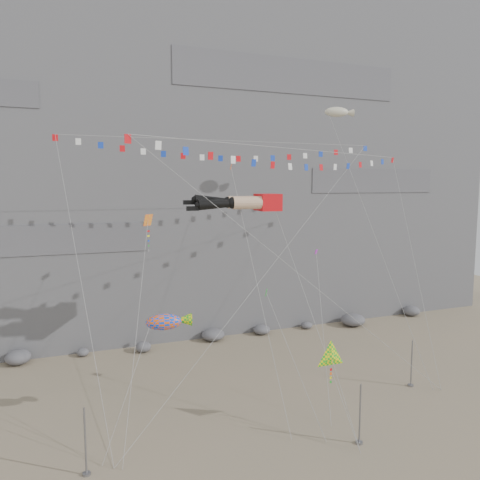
{
  "coord_description": "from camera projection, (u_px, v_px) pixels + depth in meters",
  "views": [
    {
      "loc": [
        -15.59,
        -31.88,
        17.34
      ],
      "look_at": [
        0.18,
        9.0,
        12.27
      ],
      "focal_mm": 35.0,
      "sensor_mm": 36.0,
      "label": 1
    }
  ],
  "objects": [
    {
      "name": "fish_windsock",
      "position": [
        164.0,
        322.0,
        32.81
      ],
      "size": [
        6.68,
        4.13,
        9.65
      ],
      "color": "#ED530C",
      "rests_on": "ground"
    },
    {
      "name": "ground",
      "position": [
        279.0,
        405.0,
        37.11
      ],
      "size": [
        120.0,
        120.0,
        0.0
      ],
      "primitive_type": "plane",
      "color": "#85745C",
      "rests_on": "ground"
    },
    {
      "name": "small_kite_c",
      "position": [
        267.0,
        294.0,
        37.78
      ],
      "size": [
        1.59,
        8.77,
        11.91
      ],
      "color": "green",
      "rests_on": "ground"
    },
    {
      "name": "anchor_pole_center",
      "position": [
        360.0,
        414.0,
        31.4
      ],
      "size": [
        0.12,
        0.12,
        4.2
      ],
      "primitive_type": "cylinder",
      "color": "slate",
      "rests_on": "ground"
    },
    {
      "name": "flag_banner_lower",
      "position": [
        299.0,
        149.0,
        39.12
      ],
      "size": [
        29.9,
        13.09,
        23.82
      ],
      "color": "red",
      "rests_on": "ground"
    },
    {
      "name": "blimp_windsock",
      "position": [
        337.0,
        113.0,
        47.16
      ],
      "size": [
        4.55,
        13.07,
        27.61
      ],
      "color": "beige",
      "rests_on": "ground"
    },
    {
      "name": "delta_kite",
      "position": [
        331.0,
        357.0,
        32.7
      ],
      "size": [
        2.42,
        3.11,
        6.94
      ],
      "color": "yellow",
      "rests_on": "ground"
    },
    {
      "name": "small_kite_a",
      "position": [
        232.0,
        172.0,
        39.96
      ],
      "size": [
        1.03,
        11.88,
        22.04
      ],
      "color": "#FF5A15",
      "rests_on": "ground"
    },
    {
      "name": "cliff",
      "position": [
        178.0,
        130.0,
        63.9
      ],
      "size": [
        80.0,
        28.0,
        50.0
      ],
      "primitive_type": "cube",
      "color": "slate",
      "rests_on": "ground"
    },
    {
      "name": "anchor_pole_left",
      "position": [
        85.0,
        442.0,
        27.94
      ],
      "size": [
        0.12,
        0.12,
        4.26
      ],
      "primitive_type": "cylinder",
      "color": "slate",
      "rests_on": "ground"
    },
    {
      "name": "legs_kite",
      "position": [
        243.0,
        203.0,
        39.17
      ],
      "size": [
        8.29,
        14.29,
        20.33
      ],
      "rotation": [
        0.0,
        0.0,
        -0.07
      ],
      "color": "red",
      "rests_on": "ground"
    },
    {
      "name": "anchor_pole_right",
      "position": [
        412.0,
        363.0,
        40.48
      ],
      "size": [
        0.12,
        0.12,
        4.12
      ],
      "primitive_type": "cylinder",
      "color": "slate",
      "rests_on": "ground"
    },
    {
      "name": "small_kite_b",
      "position": [
        316.0,
        255.0,
        43.34
      ],
      "size": [
        5.07,
        10.81,
        15.8
      ],
      "color": "purple",
      "rests_on": "ground"
    },
    {
      "name": "flag_banner_upper",
      "position": [
        229.0,
        141.0,
        44.33
      ],
      "size": [
        30.87,
        14.69,
        29.02
      ],
      "color": "red",
      "rests_on": "ground"
    },
    {
      "name": "talus_boulders",
      "position": [
        213.0,
        335.0,
        52.8
      ],
      "size": [
        60.0,
        3.0,
        1.2
      ],
      "primitive_type": null,
      "color": "slate",
      "rests_on": "ground"
    },
    {
      "name": "harlequin_kite",
      "position": [
        148.0,
        221.0,
        34.81
      ],
      "size": [
        4.22,
        8.29,
        16.76
      ],
      "color": "red",
      "rests_on": "ground"
    }
  ]
}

